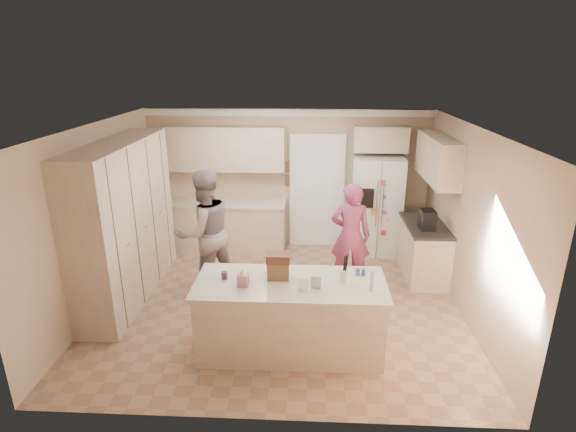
{
  "coord_description": "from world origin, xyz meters",
  "views": [
    {
      "loc": [
        0.41,
        -5.87,
        3.43
      ],
      "look_at": [
        0.1,
        0.35,
        1.25
      ],
      "focal_mm": 28.0,
      "sensor_mm": 36.0,
      "label": 1
    }
  ],
  "objects_px": {
    "refrigerator": "(376,206)",
    "teen_boy": "(205,232)",
    "tissue_box": "(243,280)",
    "coffee_maker": "(427,220)",
    "teen_girl": "(350,236)",
    "utensil_crock": "(345,276)",
    "island_base": "(290,318)",
    "dollhouse_body": "(278,270)"
  },
  "relations": [
    {
      "from": "refrigerator",
      "to": "island_base",
      "type": "height_order",
      "value": "refrigerator"
    },
    {
      "from": "teen_boy",
      "to": "teen_girl",
      "type": "relative_size",
      "value": 1.14
    },
    {
      "from": "coffee_maker",
      "to": "tissue_box",
      "type": "bearing_deg",
      "value": -142.43
    },
    {
      "from": "refrigerator",
      "to": "teen_boy",
      "type": "relative_size",
      "value": 0.93
    },
    {
      "from": "dollhouse_body",
      "to": "utensil_crock",
      "type": "bearing_deg",
      "value": -3.58
    },
    {
      "from": "dollhouse_body",
      "to": "teen_girl",
      "type": "bearing_deg",
      "value": 58.27
    },
    {
      "from": "refrigerator",
      "to": "teen_boy",
      "type": "distance_m",
      "value": 3.24
    },
    {
      "from": "tissue_box",
      "to": "teen_boy",
      "type": "relative_size",
      "value": 0.07
    },
    {
      "from": "refrigerator",
      "to": "coffee_maker",
      "type": "xyz_separation_m",
      "value": [
        0.62,
        -1.2,
        0.17
      ]
    },
    {
      "from": "island_base",
      "to": "dollhouse_body",
      "type": "height_order",
      "value": "dollhouse_body"
    },
    {
      "from": "teen_boy",
      "to": "dollhouse_body",
      "type": "bearing_deg",
      "value": 92.64
    },
    {
      "from": "teen_girl",
      "to": "tissue_box",
      "type": "bearing_deg",
      "value": 56.56
    },
    {
      "from": "teen_boy",
      "to": "utensil_crock",
      "type": "bearing_deg",
      "value": 105.93
    },
    {
      "from": "utensil_crock",
      "to": "teen_boy",
      "type": "bearing_deg",
      "value": 144.97
    },
    {
      "from": "teen_girl",
      "to": "island_base",
      "type": "bearing_deg",
      "value": 67.8
    },
    {
      "from": "tissue_box",
      "to": "dollhouse_body",
      "type": "bearing_deg",
      "value": 26.57
    },
    {
      "from": "utensil_crock",
      "to": "coffee_maker",
      "type": "bearing_deg",
      "value": 52.88
    },
    {
      "from": "refrigerator",
      "to": "island_base",
      "type": "bearing_deg",
      "value": -110.48
    },
    {
      "from": "refrigerator",
      "to": "tissue_box",
      "type": "relative_size",
      "value": 12.86
    },
    {
      "from": "tissue_box",
      "to": "coffee_maker",
      "type": "bearing_deg",
      "value": 37.57
    },
    {
      "from": "refrigerator",
      "to": "dollhouse_body",
      "type": "distance_m",
      "value": 3.39
    },
    {
      "from": "island_base",
      "to": "dollhouse_body",
      "type": "distance_m",
      "value": 0.62
    },
    {
      "from": "refrigerator",
      "to": "utensil_crock",
      "type": "height_order",
      "value": "refrigerator"
    },
    {
      "from": "island_base",
      "to": "utensil_crock",
      "type": "relative_size",
      "value": 14.67
    },
    {
      "from": "teen_girl",
      "to": "utensil_crock",
      "type": "bearing_deg",
      "value": 87.2
    },
    {
      "from": "island_base",
      "to": "tissue_box",
      "type": "distance_m",
      "value": 0.79
    },
    {
      "from": "refrigerator",
      "to": "tissue_box",
      "type": "distance_m",
      "value": 3.76
    },
    {
      "from": "island_base",
      "to": "teen_boy",
      "type": "bearing_deg",
      "value": 132.99
    },
    {
      "from": "coffee_maker",
      "to": "teen_girl",
      "type": "relative_size",
      "value": 0.18
    },
    {
      "from": "tissue_box",
      "to": "teen_boy",
      "type": "xyz_separation_m",
      "value": [
        -0.81,
        1.56,
        -0.03
      ]
    },
    {
      "from": "coffee_maker",
      "to": "island_base",
      "type": "bearing_deg",
      "value": -137.17
    },
    {
      "from": "tissue_box",
      "to": "dollhouse_body",
      "type": "relative_size",
      "value": 0.54
    },
    {
      "from": "teen_girl",
      "to": "refrigerator",
      "type": "bearing_deg",
      "value": -108.74
    },
    {
      "from": "tissue_box",
      "to": "teen_girl",
      "type": "bearing_deg",
      "value": 52.41
    },
    {
      "from": "refrigerator",
      "to": "utensil_crock",
      "type": "bearing_deg",
      "value": -100.06
    },
    {
      "from": "utensil_crock",
      "to": "dollhouse_body",
      "type": "xyz_separation_m",
      "value": [
        -0.8,
        0.05,
        0.04
      ]
    },
    {
      "from": "refrigerator",
      "to": "coffee_maker",
      "type": "height_order",
      "value": "refrigerator"
    },
    {
      "from": "utensil_crock",
      "to": "teen_girl",
      "type": "bearing_deg",
      "value": 83.06
    },
    {
      "from": "island_base",
      "to": "teen_girl",
      "type": "height_order",
      "value": "teen_girl"
    },
    {
      "from": "refrigerator",
      "to": "dollhouse_body",
      "type": "relative_size",
      "value": 6.92
    },
    {
      "from": "utensil_crock",
      "to": "teen_girl",
      "type": "xyz_separation_m",
      "value": [
        0.2,
        1.67,
        -0.15
      ]
    },
    {
      "from": "island_base",
      "to": "dollhouse_body",
      "type": "bearing_deg",
      "value": 146.31
    }
  ]
}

